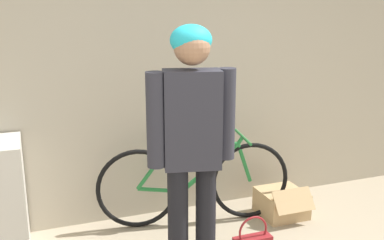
{
  "coord_description": "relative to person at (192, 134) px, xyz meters",
  "views": [
    {
      "loc": [
        -0.92,
        -1.48,
        1.86
      ],
      "look_at": [
        0.04,
        1.11,
        1.16
      ],
      "focal_mm": 42.0,
      "sensor_mm": 36.0,
      "label": 1
    }
  ],
  "objects": [
    {
      "name": "person",
      "position": [
        0.0,
        0.0,
        0.0
      ],
      "size": [
        0.6,
        0.28,
        1.76
      ],
      "rotation": [
        0.0,
        0.0,
        -0.23
      ],
      "color": "black",
      "rests_on": "ground_plane"
    },
    {
      "name": "cardboard_box",
      "position": [
        1.12,
        0.67,
        -0.95
      ],
      "size": [
        0.39,
        0.46,
        0.31
      ],
      "color": "tan",
      "rests_on": "ground_plane"
    },
    {
      "name": "wall_back",
      "position": [
        -0.04,
        1.15,
        0.24
      ],
      "size": [
        8.0,
        0.07,
        2.6
      ],
      "color": "#B7AD99",
      "rests_on": "ground_plane"
    },
    {
      "name": "bicycle",
      "position": [
        0.33,
        0.82,
        -0.68
      ],
      "size": [
        1.68,
        0.46,
        0.78
      ],
      "rotation": [
        0.0,
        0.0,
        -0.17
      ],
      "color": "black",
      "rests_on": "ground_plane"
    }
  ]
}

